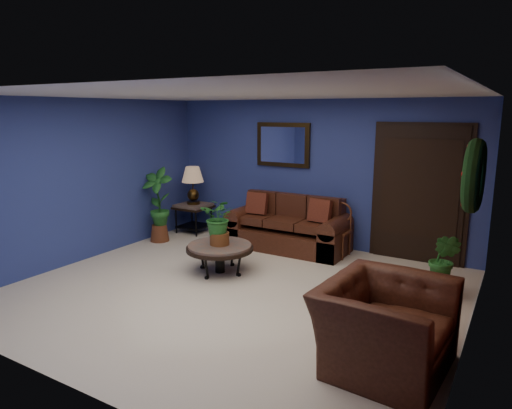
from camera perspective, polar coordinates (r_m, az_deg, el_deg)
The scene contains 18 objects.
floor at distance 6.08m, azimuth -2.57°, elevation -10.67°, with size 5.50×5.50×0.00m, color beige.
wall_back at distance 7.90m, azimuth 7.34°, elevation 3.87°, with size 5.50×0.04×2.50m, color navy.
wall_left at distance 7.57m, azimuth -20.38°, elevation 2.89°, with size 0.04×5.00×2.50m, color navy.
wall_right_brick at distance 4.82m, azimuth 25.80°, elevation -2.20°, with size 0.04×5.00×2.50m, color maroon.
ceiling at distance 5.63m, azimuth -2.80°, elevation 13.60°, with size 5.50×5.00×0.02m, color silver.
crown_molding at distance 4.71m, azimuth 26.72°, elevation 11.93°, with size 0.03×5.00×0.14m, color white.
wall_mirror at distance 8.07m, azimuth 3.38°, elevation 7.46°, with size 1.02×0.06×0.77m, color #3D2910.
closet_door at distance 7.40m, azimuth 19.74°, elevation 1.17°, with size 1.44×0.06×2.18m, color black.
wreath at distance 4.80m, azimuth 25.61°, elevation 3.23°, with size 0.72×0.72×0.16m, color black.
sofa at distance 7.82m, azimuth 4.19°, elevation -3.27°, with size 2.03×0.87×0.91m.
coffee_table at distance 6.63m, azimuth -4.56°, elevation -5.48°, with size 0.97×0.97×0.42m.
end_table at distance 8.84m, azimuth -7.80°, elevation -0.76°, with size 0.61×0.61×0.55m.
table_lamp at distance 8.73m, azimuth -7.91°, elevation 2.95°, with size 0.42×0.42×0.69m.
side_chair at distance 7.47m, azimuth 10.34°, elevation -2.64°, with size 0.37×0.37×0.86m.
armchair at distance 4.44m, azimuth 15.82°, elevation -14.38°, with size 1.21×1.06×0.79m, color #492215.
coffee_plant at distance 6.51m, azimuth -4.62°, elevation -1.88°, with size 0.56×0.51×0.68m.
floor_plant at distance 6.19m, azimuth 22.42°, elevation -6.91°, with size 0.45×0.40×0.83m.
tall_plant at distance 8.28m, azimuth -12.12°, elevation 0.26°, with size 0.60×0.44×1.33m.
Camera 1 is at (3.10, -4.69, 2.31)m, focal length 32.00 mm.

